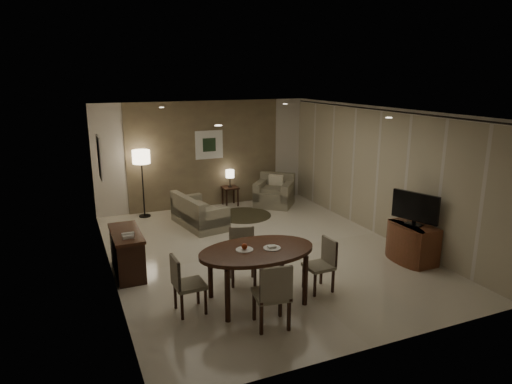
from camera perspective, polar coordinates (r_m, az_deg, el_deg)
name	(u,v)px	position (r m, az deg, el deg)	size (l,w,h in m)	color
room_shell	(252,180)	(8.87, -0.51, 1.55)	(5.50, 7.00, 2.70)	beige
taupe_accent	(205,155)	(11.72, -6.36, 4.67)	(3.96, 0.03, 2.70)	#7D6D4D
curtain_wall	(377,174)	(9.88, 14.92, 2.23)	(0.08, 6.70, 2.58)	#C0B496
curtain_rod	(382,110)	(9.70, 15.43, 9.87)	(0.03, 0.03, 6.80)	black
art_back_frame	(209,145)	(11.69, -5.89, 5.90)	(0.72, 0.03, 0.72)	silver
art_back_canvas	(209,145)	(11.67, -5.86, 5.89)	(0.34, 0.01, 0.34)	#1D301B
art_left_frame	(100,157)	(8.92, -18.97, 4.11)	(0.03, 0.60, 0.80)	silver
art_left_canvas	(100,157)	(8.92, -18.88, 4.12)	(0.01, 0.46, 0.64)	gray
downlight_nl	(218,125)	(6.13, -4.72, 8.29)	(0.10, 0.10, 0.01)	white
downlight_nr	(389,118)	(7.50, 16.27, 8.91)	(0.10, 0.10, 0.01)	white
downlight_fl	(162,107)	(9.59, -11.72, 10.31)	(0.10, 0.10, 0.01)	white
downlight_fr	(285,104)	(10.52, 3.64, 10.93)	(0.10, 0.10, 0.01)	white
console_desk	(127,253)	(8.18, -15.80, -7.33)	(0.48, 1.20, 0.75)	#412414
telephone	(128,235)	(7.76, -15.71, -5.19)	(0.20, 0.14, 0.09)	white
tv_cabinet	(413,243)	(8.88, 19.01, -6.01)	(0.48, 0.90, 0.70)	brown
flat_tv	(415,208)	(8.66, 19.28, -1.88)	(0.06, 0.88, 0.60)	black
dining_table	(257,275)	(6.95, 0.13, -10.39)	(1.77, 1.11, 0.83)	#412414
chair_near	(271,293)	(6.31, 1.92, -12.57)	(0.46, 0.46, 0.95)	gray
chair_far	(243,257)	(7.52, -1.66, -8.14)	(0.43, 0.43, 0.90)	gray
chair_left	(190,284)	(6.72, -8.29, -11.31)	(0.42, 0.42, 0.87)	gray
chair_right	(319,266)	(7.34, 7.82, -9.10)	(0.41, 0.41, 0.84)	gray
plate_a	(244,250)	(6.76, -1.45, -7.23)	(0.26, 0.26, 0.02)	white
plate_b	(272,248)	(6.83, 2.01, -7.02)	(0.26, 0.26, 0.02)	white
fruit_apple	(244,246)	(6.75, -1.45, -6.81)	(0.09, 0.09, 0.09)	#982F11
napkin	(272,247)	(6.82, 2.01, -6.84)	(0.12, 0.08, 0.03)	white
round_rug	(244,215)	(11.13, -1.53, -2.91)	(1.32, 1.32, 0.01)	#39321F
sofa	(199,211)	(10.37, -7.10, -2.31)	(0.75, 1.51, 0.71)	gray
armchair	(274,191)	(11.84, 2.28, 0.18)	(0.91, 0.86, 0.81)	gray
side_table	(230,196)	(11.92, -3.24, -0.52)	(0.39, 0.39, 0.50)	#311C10
table_lamp	(230,178)	(11.80, -3.27, 1.82)	(0.22, 0.22, 0.50)	#FFEAC1
floor_lamp	(143,184)	(11.16, -13.96, 0.98)	(0.41, 0.41, 1.62)	#FFE5B7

